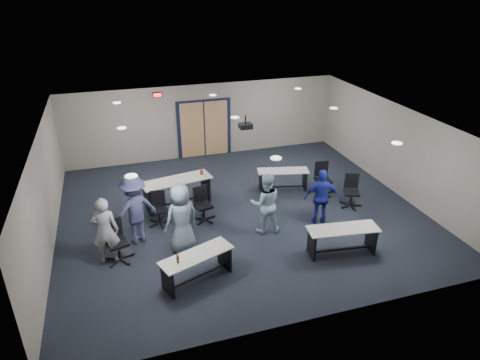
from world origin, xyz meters
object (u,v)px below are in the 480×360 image
object	(u,v)px
table_back_left	(177,188)
chair_back_b	(203,205)
chair_back_a	(159,209)
chair_loose_right	(352,191)
chair_loose_left	(117,242)
person_navy	(322,197)
chair_back_d	(323,179)
person_gray	(105,231)
person_back	(134,210)
person_lightblue	(265,203)
table_back_right	(283,176)
table_front_right	(342,236)
person_plaid	(181,218)
table_front_left	(197,263)

from	to	relation	value
table_back_left	chair_back_b	bearing A→B (deg)	-74.80
chair_back_a	chair_loose_right	world-z (taller)	chair_loose_right
chair_loose_left	person_navy	size ratio (longest dim) A/B	0.65
chair_back_d	person_gray	bearing A→B (deg)	-159.71
chair_loose_left	person_navy	world-z (taller)	person_navy
person_back	person_lightblue	bearing A→B (deg)	149.44
table_back_right	chair_loose_right	xyz separation A→B (m)	(1.48, -1.65, 0.04)
chair_loose_left	person_back	world-z (taller)	person_back
chair_back_b	chair_back_d	world-z (taller)	chair_back_d
table_front_right	table_back_right	bearing A→B (deg)	98.03
table_front_right	table_back_left	bearing A→B (deg)	140.70
person_navy	person_back	world-z (taller)	person_back
table_back_left	table_back_right	size ratio (longest dim) A/B	1.27
chair_loose_right	person_navy	xyz separation A→B (m)	(-1.30, -0.59, 0.31)
table_front_right	person_navy	world-z (taller)	person_navy
chair_back_b	chair_back_d	size ratio (longest dim) A/B	0.95
table_back_left	person_plaid	distance (m)	2.34
chair_back_b	person_lightblue	xyz separation A→B (m)	(1.42, -1.02, 0.35)
table_front_right	chair_back_a	distance (m)	4.86
person_gray	person_back	xyz separation A→B (m)	(0.73, 0.69, 0.06)
chair_back_b	person_back	world-z (taller)	person_back
chair_back_a	person_back	distance (m)	1.04
chair_loose_left	person_lightblue	distance (m)	3.79
chair_back_a	person_navy	xyz separation A→B (m)	(4.20, -1.27, 0.33)
person_plaid	chair_loose_right	bearing A→B (deg)	168.64
table_back_left	person_gray	size ratio (longest dim) A/B	1.24
chair_back_a	chair_loose_right	xyz separation A→B (m)	(5.50, -0.69, 0.02)
table_front_left	table_back_left	xyz separation A→B (m)	(0.20, 3.58, 0.10)
person_lightblue	person_navy	distance (m)	1.58
table_back_right	chair_loose_right	size ratio (longest dim) A/B	1.73
chair_back_a	person_plaid	bearing A→B (deg)	-67.14
table_back_right	chair_back_d	xyz separation A→B (m)	(1.05, -0.69, 0.07)
chair_back_d	table_front_right	bearing A→B (deg)	-103.00
chair_back_a	person_lightblue	world-z (taller)	person_lightblue
person_gray	person_lightblue	size ratio (longest dim) A/B	1.03
table_back_left	person_lightblue	xyz separation A→B (m)	(1.95, -2.10, 0.26)
chair_loose_right	chair_back_a	bearing A→B (deg)	-165.75
table_front_right	chair_back_d	distance (m)	3.14
table_front_left	chair_back_b	size ratio (longest dim) A/B	1.82
table_front_right	person_gray	size ratio (longest dim) A/B	1.04
chair_loose_left	person_plaid	size ratio (longest dim) A/B	0.58
table_front_left	person_lightblue	size ratio (longest dim) A/B	1.06
table_back_right	person_navy	bearing A→B (deg)	-72.10
person_gray	person_plaid	xyz separation A→B (m)	(1.77, -0.02, 0.04)
table_front_right	person_back	distance (m)	5.14
table_back_left	person_plaid	bearing A→B (deg)	-107.68
chair_back_a	person_back	bearing A→B (deg)	-126.96
table_back_right	person_lightblue	size ratio (longest dim) A/B	1.01
chair_loose_left	chair_back_d	bearing A→B (deg)	-0.60
chair_back_d	person_back	distance (m)	5.82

